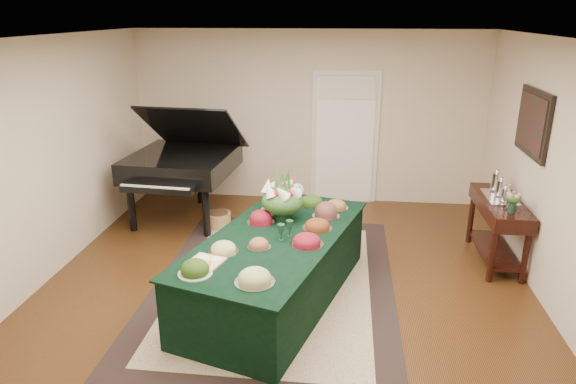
# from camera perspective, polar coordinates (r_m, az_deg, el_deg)

# --- Properties ---
(ground) EXTENTS (6.00, 6.00, 0.00)m
(ground) POSITION_cam_1_polar(r_m,az_deg,el_deg) (5.86, -0.34, -10.72)
(ground) COLOR black
(ground) RESTS_ON ground
(area_rug) EXTENTS (2.70, 3.77, 0.01)m
(area_rug) POSITION_cam_1_polar(r_m,az_deg,el_deg) (5.95, -1.56, -10.14)
(area_rug) COLOR black
(area_rug) RESTS_ON ground
(kitchen_doorway) EXTENTS (1.05, 0.07, 2.10)m
(kitchen_doorway) POSITION_cam_1_polar(r_m,az_deg,el_deg) (8.22, 6.33, 5.81)
(kitchen_doorway) COLOR silver
(kitchen_doorway) RESTS_ON ground
(buffet_table) EXTENTS (1.92, 2.84, 0.75)m
(buffet_table) POSITION_cam_1_polar(r_m,az_deg,el_deg) (5.50, -1.32, -8.37)
(buffet_table) COLOR black
(buffet_table) RESTS_ON ground
(food_platters) EXTENTS (1.49, 2.33, 0.13)m
(food_platters) POSITION_cam_1_polar(r_m,az_deg,el_deg) (5.44, -0.54, -3.80)
(food_platters) COLOR silver
(food_platters) RESTS_ON buffet_table
(cutting_board) EXTENTS (0.38, 0.38, 0.10)m
(cutting_board) POSITION_cam_1_polar(r_m,az_deg,el_deg) (4.83, -9.11, -7.36)
(cutting_board) COLOR tan
(cutting_board) RESTS_ON buffet_table
(green_goblets) EXTENTS (0.15, 0.18, 0.18)m
(green_goblets) POSITION_cam_1_polar(r_m,az_deg,el_deg) (5.23, -0.30, -4.26)
(green_goblets) COLOR #153421
(green_goblets) RESTS_ON buffet_table
(floral_centerpiece) EXTENTS (0.48, 0.48, 0.48)m
(floral_centerpiece) POSITION_cam_1_polar(r_m,az_deg,el_deg) (5.63, -0.63, -0.39)
(floral_centerpiece) COLOR #153421
(floral_centerpiece) RESTS_ON buffet_table
(grand_piano) EXTENTS (1.63, 1.80, 1.74)m
(grand_piano) POSITION_cam_1_polar(r_m,az_deg,el_deg) (7.62, -11.64, 3.24)
(grand_piano) COLOR black
(grand_piano) RESTS_ON ground
(wicker_basket) EXTENTS (0.35, 0.35, 0.22)m
(wicker_basket) POSITION_cam_1_polar(r_m,az_deg,el_deg) (7.45, -7.70, -3.10)
(wicker_basket) COLOR olive
(wicker_basket) RESTS_ON ground
(mahogany_sideboard) EXTENTS (0.45, 1.28, 0.81)m
(mahogany_sideboard) POSITION_cam_1_polar(r_m,az_deg,el_deg) (6.71, 22.41, -2.28)
(mahogany_sideboard) COLOR black
(mahogany_sideboard) RESTS_ON ground
(tea_service) EXTENTS (0.34, 0.74, 0.30)m
(tea_service) POSITION_cam_1_polar(r_m,az_deg,el_deg) (6.65, 22.65, 0.24)
(tea_service) COLOR silver
(tea_service) RESTS_ON mahogany_sideboard
(pink_bouquet) EXTENTS (0.19, 0.19, 0.25)m
(pink_bouquet) POSITION_cam_1_polar(r_m,az_deg,el_deg) (6.23, 23.76, -0.68)
(pink_bouquet) COLOR #153421
(pink_bouquet) RESTS_ON mahogany_sideboard
(wall_painting) EXTENTS (0.05, 0.95, 0.75)m
(wall_painting) POSITION_cam_1_polar(r_m,az_deg,el_deg) (6.48, 25.57, 6.95)
(wall_painting) COLOR black
(wall_painting) RESTS_ON ground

